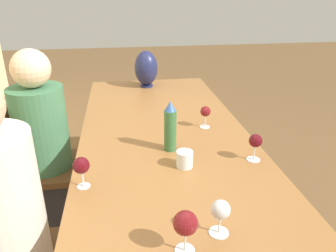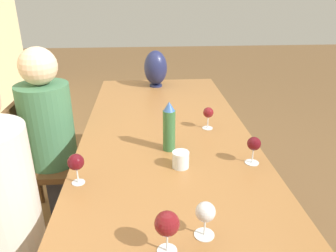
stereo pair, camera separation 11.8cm
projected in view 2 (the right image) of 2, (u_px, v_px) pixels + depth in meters
ground_plane at (167, 236)px, 2.19m from camera, size 14.00×14.00×0.00m
dining_table at (167, 145)px, 1.92m from camera, size 2.30×0.96×0.75m
water_bottle at (169, 127)px, 1.67m from camera, size 0.06×0.06×0.27m
water_tumbler at (181, 160)px, 1.54m from camera, size 0.08×0.08×0.08m
vase at (156, 68)px, 2.70m from camera, size 0.19×0.19×0.30m
wine_glass_0 at (76, 163)px, 1.39m from camera, size 0.07×0.07×0.14m
wine_glass_1 at (205, 213)px, 1.10m from camera, size 0.07×0.07×0.13m
wine_glass_2 at (167, 224)px, 1.02m from camera, size 0.08×0.08×0.15m
wine_glass_3 at (254, 145)px, 1.55m from camera, size 0.07×0.07×0.14m
wine_glass_5 at (208, 113)px, 1.93m from camera, size 0.06×0.06×0.13m
chair_far at (43, 159)px, 2.17m from camera, size 0.44×0.44×0.86m
person_far at (51, 134)px, 2.10m from camera, size 0.32×0.32×1.22m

